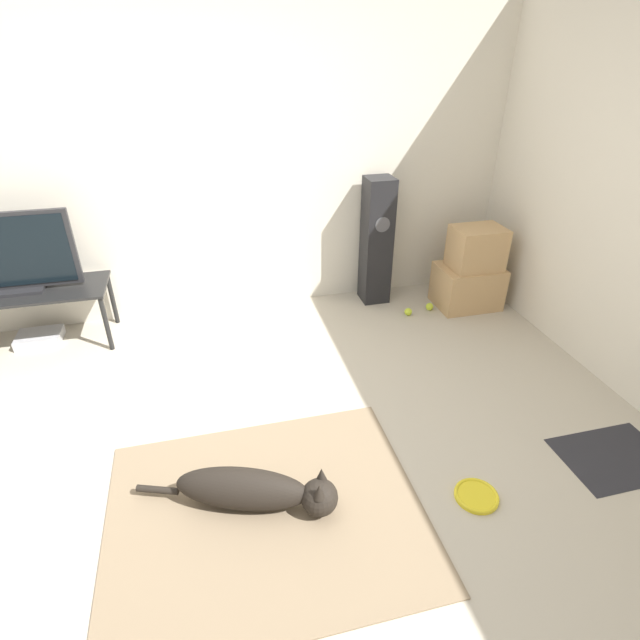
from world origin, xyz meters
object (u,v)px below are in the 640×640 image
object	(u,v)px
cardboard_box_upper	(477,248)
floor_speaker	(376,242)
tv_stand	(25,297)
game_console	(40,338)
dog	(256,490)
cardboard_box_lower	(467,286)
tv	(11,254)
frisbee	(476,496)
tennis_ball_by_boxes	(429,307)
tennis_ball_near_speaker	(408,312)

from	to	relation	value
cardboard_box_upper	floor_speaker	size ratio (longest dim) A/B	0.38
tv_stand	game_console	size ratio (longest dim) A/B	3.59
dog	game_console	world-z (taller)	dog
cardboard_box_lower	cardboard_box_upper	distance (m)	0.37
cardboard_box_lower	dog	bearing A→B (deg)	-140.28
cardboard_box_upper	tv	distance (m)	3.62
cardboard_box_upper	tv_stand	bearing A→B (deg)	176.41
cardboard_box_upper	floor_speaker	xyz separation A→B (m)	(-0.79, 0.33, 0.01)
frisbee	tennis_ball_by_boxes	distance (m)	2.08
tv_stand	tennis_ball_by_boxes	world-z (taller)	tv_stand
floor_speaker	game_console	xyz separation A→B (m)	(-2.83, -0.07, -0.52)
frisbee	cardboard_box_upper	distance (m)	2.29
cardboard_box_lower	cardboard_box_upper	bearing A→B (deg)	-40.18
frisbee	tv	world-z (taller)	tv
floor_speaker	game_console	size ratio (longest dim) A/B	3.40
frisbee	tennis_ball_near_speaker	size ratio (longest dim) A/B	3.54
cardboard_box_lower	floor_speaker	world-z (taller)	floor_speaker
cardboard_box_lower	tennis_ball_near_speaker	distance (m)	0.60
tennis_ball_near_speaker	game_console	bearing A→B (deg)	174.27
tennis_ball_near_speaker	frisbee	bearing A→B (deg)	-102.29
floor_speaker	cardboard_box_upper	bearing A→B (deg)	-22.75
dog	game_console	size ratio (longest dim) A/B	3.07
floor_speaker	tennis_ball_near_speaker	size ratio (longest dim) A/B	16.92
cardboard_box_lower	game_console	size ratio (longest dim) A/B	1.64
cardboard_box_lower	tv_stand	world-z (taller)	tv_stand
tv	tennis_ball_near_speaker	xyz separation A→B (m)	(3.01, -0.27, -0.73)
cardboard_box_upper	game_console	xyz separation A→B (m)	(-3.62, 0.26, -0.51)
cardboard_box_upper	tennis_ball_near_speaker	world-z (taller)	cardboard_box_upper
tv_stand	tv	world-z (taller)	tv
tennis_ball_near_speaker	game_console	xyz separation A→B (m)	(-3.02, 0.30, 0.01)
dog	frisbee	bearing A→B (deg)	-11.06
tennis_ball_by_boxes	floor_speaker	bearing A→B (deg)	141.19
cardboard_box_upper	tv	xyz separation A→B (m)	(-3.61, 0.23, 0.21)
tv_stand	tennis_ball_near_speaker	world-z (taller)	tv_stand
tv	tennis_ball_near_speaker	size ratio (longest dim) A/B	13.20
frisbee	cardboard_box_upper	size ratio (longest dim) A/B	0.55
cardboard_box_lower	tv	world-z (taller)	tv
cardboard_box_upper	dog	bearing A→B (deg)	-140.81
tv_stand	tv	size ratio (longest dim) A/B	1.36
dog	frisbee	xyz separation A→B (m)	(1.14, -0.22, -0.11)
dog	cardboard_box_upper	size ratio (longest dim) A/B	2.37
frisbee	tennis_ball_near_speaker	world-z (taller)	tennis_ball_near_speaker
dog	tv	distance (m)	2.55
cardboard_box_lower	game_console	bearing A→B (deg)	176.14
dog	cardboard_box_lower	size ratio (longest dim) A/B	1.87
cardboard_box_lower	floor_speaker	xyz separation A→B (m)	(-0.77, 0.31, 0.37)
dog	cardboard_box_lower	xyz separation A→B (m)	(2.13, 1.77, 0.06)
frisbee	tennis_ball_by_boxes	bearing A→B (deg)	72.00
frisbee	floor_speaker	world-z (taller)	floor_speaker
cardboard_box_upper	tv_stand	xyz separation A→B (m)	(-3.61, 0.23, -0.13)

